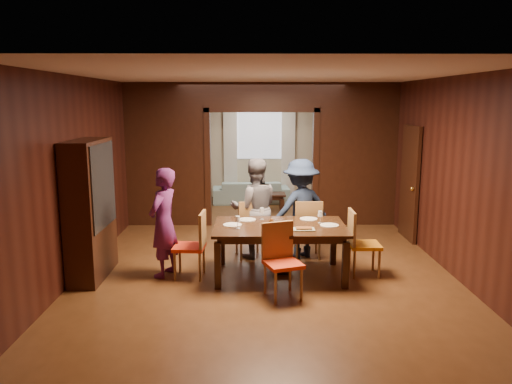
{
  "coord_description": "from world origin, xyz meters",
  "views": [
    {
      "loc": [
        -0.22,
        -8.51,
        2.54
      ],
      "look_at": [
        -0.14,
        -0.4,
        1.05
      ],
      "focal_mm": 35.0,
      "sensor_mm": 36.0,
      "label": 1
    }
  ],
  "objects_px": {
    "sofa": "(251,192)",
    "chair_far_l": "(250,228)",
    "coffee_table": "(268,202)",
    "hutch": "(90,210)",
    "person_purple": "(164,223)",
    "chair_far_r": "(307,228)",
    "person_navy": "(301,209)",
    "chair_near": "(283,262)",
    "person_grey": "(255,208)",
    "chair_left": "(189,245)",
    "dining_table": "(280,251)",
    "chair_right": "(365,243)"
  },
  "relations": [
    {
      "from": "sofa",
      "to": "chair_far_l",
      "type": "xyz_separation_m",
      "value": [
        -0.02,
        -4.44,
        0.21
      ]
    },
    {
      "from": "person_grey",
      "to": "person_navy",
      "type": "bearing_deg",
      "value": 173.89
    },
    {
      "from": "coffee_table",
      "to": "hutch",
      "type": "bearing_deg",
      "value": -121.39
    },
    {
      "from": "sofa",
      "to": "chair_far_r",
      "type": "height_order",
      "value": "chair_far_r"
    },
    {
      "from": "person_grey",
      "to": "dining_table",
      "type": "relative_size",
      "value": 0.86
    },
    {
      "from": "dining_table",
      "to": "hutch",
      "type": "xyz_separation_m",
      "value": [
        -2.73,
        0.01,
        0.62
      ]
    },
    {
      "from": "person_navy",
      "to": "chair_near",
      "type": "relative_size",
      "value": 1.67
    },
    {
      "from": "sofa",
      "to": "chair_near",
      "type": "height_order",
      "value": "chair_near"
    },
    {
      "from": "chair_far_r",
      "to": "chair_right",
      "type": "bearing_deg",
      "value": 130.22
    },
    {
      "from": "chair_far_r",
      "to": "person_purple",
      "type": "bearing_deg",
      "value": 20.79
    },
    {
      "from": "chair_far_l",
      "to": "chair_near",
      "type": "height_order",
      "value": "same"
    },
    {
      "from": "person_navy",
      "to": "chair_far_r",
      "type": "bearing_deg",
      "value": 148.82
    },
    {
      "from": "sofa",
      "to": "chair_near",
      "type": "bearing_deg",
      "value": 90.68
    },
    {
      "from": "person_navy",
      "to": "chair_left",
      "type": "bearing_deg",
      "value": 4.59
    },
    {
      "from": "person_navy",
      "to": "hutch",
      "type": "height_order",
      "value": "hutch"
    },
    {
      "from": "person_purple",
      "to": "chair_left",
      "type": "distance_m",
      "value": 0.49
    },
    {
      "from": "chair_near",
      "to": "person_grey",
      "type": "bearing_deg",
      "value": 82.2
    },
    {
      "from": "dining_table",
      "to": "person_purple",
      "type": "bearing_deg",
      "value": 178.66
    },
    {
      "from": "person_navy",
      "to": "chair_right",
      "type": "height_order",
      "value": "person_navy"
    },
    {
      "from": "chair_left",
      "to": "person_grey",
      "type": "bearing_deg",
      "value": 138.28
    },
    {
      "from": "chair_right",
      "to": "chair_near",
      "type": "bearing_deg",
      "value": 124.27
    },
    {
      "from": "person_purple",
      "to": "chair_near",
      "type": "xyz_separation_m",
      "value": [
        1.69,
        -0.85,
        -0.31
      ]
    },
    {
      "from": "chair_left",
      "to": "hutch",
      "type": "bearing_deg",
      "value": -88.21
    },
    {
      "from": "chair_right",
      "to": "person_purple",
      "type": "bearing_deg",
      "value": 90.04
    },
    {
      "from": "dining_table",
      "to": "chair_far_r",
      "type": "distance_m",
      "value": 1.04
    },
    {
      "from": "person_grey",
      "to": "sofa",
      "type": "xyz_separation_m",
      "value": [
        -0.06,
        4.46,
        -0.54
      ]
    },
    {
      "from": "chair_right",
      "to": "person_grey",
      "type": "bearing_deg",
      "value": 61.77
    },
    {
      "from": "chair_left",
      "to": "sofa",
      "type": "bearing_deg",
      "value": 174.27
    },
    {
      "from": "sofa",
      "to": "chair_far_l",
      "type": "bearing_deg",
      "value": 86.51
    },
    {
      "from": "person_navy",
      "to": "chair_far_r",
      "type": "height_order",
      "value": "person_navy"
    },
    {
      "from": "person_purple",
      "to": "chair_far_r",
      "type": "relative_size",
      "value": 1.65
    },
    {
      "from": "person_navy",
      "to": "chair_far_r",
      "type": "distance_m",
      "value": 0.34
    },
    {
      "from": "dining_table",
      "to": "chair_near",
      "type": "height_order",
      "value": "chair_near"
    },
    {
      "from": "chair_left",
      "to": "chair_right",
      "type": "height_order",
      "value": "same"
    },
    {
      "from": "chair_right",
      "to": "coffee_table",
      "type": "bearing_deg",
      "value": 16.11
    },
    {
      "from": "chair_far_l",
      "to": "hutch",
      "type": "height_order",
      "value": "hutch"
    },
    {
      "from": "person_purple",
      "to": "person_grey",
      "type": "height_order",
      "value": "person_grey"
    },
    {
      "from": "person_grey",
      "to": "chair_right",
      "type": "bearing_deg",
      "value": 144.79
    },
    {
      "from": "person_purple",
      "to": "sofa",
      "type": "xyz_separation_m",
      "value": [
        1.27,
        5.32,
        -0.52
      ]
    },
    {
      "from": "person_purple",
      "to": "person_navy",
      "type": "distance_m",
      "value": 2.25
    },
    {
      "from": "sofa",
      "to": "chair_left",
      "type": "distance_m",
      "value": 5.47
    },
    {
      "from": "sofa",
      "to": "dining_table",
      "type": "relative_size",
      "value": 1.0
    },
    {
      "from": "coffee_table",
      "to": "chair_right",
      "type": "relative_size",
      "value": 0.82
    },
    {
      "from": "chair_far_r",
      "to": "person_grey",
      "type": "bearing_deg",
      "value": -0.89
    },
    {
      "from": "person_purple",
      "to": "coffee_table",
      "type": "xyz_separation_m",
      "value": [
        1.67,
        4.42,
        -0.6
      ]
    },
    {
      "from": "person_grey",
      "to": "chair_far_l",
      "type": "height_order",
      "value": "person_grey"
    },
    {
      "from": "dining_table",
      "to": "chair_far_r",
      "type": "height_order",
      "value": "chair_far_r"
    },
    {
      "from": "person_navy",
      "to": "chair_right",
      "type": "distance_m",
      "value": 1.27
    },
    {
      "from": "coffee_table",
      "to": "chair_far_r",
      "type": "distance_m",
      "value": 3.6
    },
    {
      "from": "coffee_table",
      "to": "hutch",
      "type": "xyz_separation_m",
      "value": [
        -2.71,
        -4.45,
        0.8
      ]
    }
  ]
}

